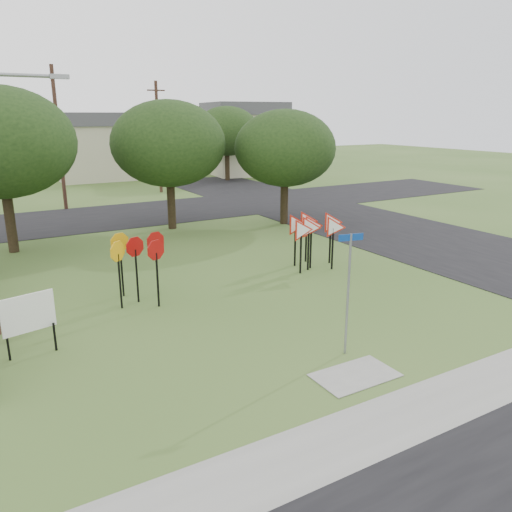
{
  "coord_description": "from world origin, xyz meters",
  "views": [
    {
      "loc": [
        -7.41,
        -10.47,
        6.02
      ],
      "look_at": [
        0.37,
        3.0,
        1.6
      ],
      "focal_mm": 35.0,
      "sensor_mm": 36.0,
      "label": 1
    }
  ],
  "objects_px": {
    "yield_sign_cluster": "(313,228)",
    "info_board": "(29,316)",
    "stop_sign_cluster": "(137,253)",
    "street_name_sign": "(348,287)"
  },
  "relations": [
    {
      "from": "street_name_sign",
      "to": "yield_sign_cluster",
      "type": "xyz_separation_m",
      "value": [
        3.78,
        6.66,
        -0.18
      ]
    },
    {
      "from": "street_name_sign",
      "to": "yield_sign_cluster",
      "type": "relative_size",
      "value": 1.15
    },
    {
      "from": "street_name_sign",
      "to": "yield_sign_cluster",
      "type": "bearing_deg",
      "value": 60.39
    },
    {
      "from": "yield_sign_cluster",
      "to": "info_board",
      "type": "height_order",
      "value": "yield_sign_cluster"
    },
    {
      "from": "info_board",
      "to": "yield_sign_cluster",
      "type": "bearing_deg",
      "value": 13.91
    },
    {
      "from": "yield_sign_cluster",
      "to": "street_name_sign",
      "type": "bearing_deg",
      "value": -119.61
    },
    {
      "from": "stop_sign_cluster",
      "to": "info_board",
      "type": "height_order",
      "value": "stop_sign_cluster"
    },
    {
      "from": "yield_sign_cluster",
      "to": "info_board",
      "type": "xyz_separation_m",
      "value": [
        -10.86,
        -2.69,
        -0.54
      ]
    },
    {
      "from": "street_name_sign",
      "to": "stop_sign_cluster",
      "type": "bearing_deg",
      "value": 118.54
    },
    {
      "from": "street_name_sign",
      "to": "info_board",
      "type": "height_order",
      "value": "street_name_sign"
    }
  ]
}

